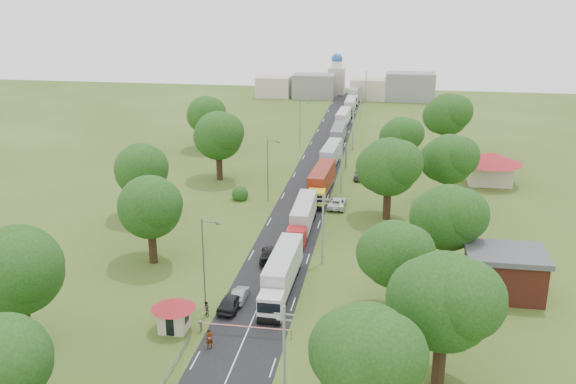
% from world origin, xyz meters
% --- Properties ---
extents(ground, '(260.00, 260.00, 0.00)m').
position_xyz_m(ground, '(0.00, 0.00, 0.00)').
color(ground, '#384F1A').
rests_on(ground, ground).
extents(road, '(8.00, 200.00, 0.04)m').
position_xyz_m(road, '(0.00, 20.00, 0.00)').
color(road, black).
rests_on(road, ground).
extents(boom_barrier, '(9.22, 0.35, 1.18)m').
position_xyz_m(boom_barrier, '(-1.36, -25.00, 0.89)').
color(boom_barrier, slate).
rests_on(boom_barrier, ground).
extents(guard_booth, '(4.40, 4.40, 3.45)m').
position_xyz_m(guard_booth, '(-7.20, -25.00, 2.16)').
color(guard_booth, beige).
rests_on(guard_booth, ground).
extents(info_sign, '(0.12, 3.10, 4.10)m').
position_xyz_m(info_sign, '(5.20, 35.00, 3.00)').
color(info_sign, slate).
rests_on(info_sign, ground).
extents(pole_0, '(1.60, 0.24, 9.00)m').
position_xyz_m(pole_0, '(5.50, -35.00, 4.68)').
color(pole_0, gray).
rests_on(pole_0, ground).
extents(pole_1, '(1.60, 0.24, 9.00)m').
position_xyz_m(pole_1, '(5.50, -7.00, 4.68)').
color(pole_1, gray).
rests_on(pole_1, ground).
extents(pole_2, '(1.60, 0.24, 9.00)m').
position_xyz_m(pole_2, '(5.50, 21.00, 4.68)').
color(pole_2, gray).
rests_on(pole_2, ground).
extents(pole_3, '(1.60, 0.24, 9.00)m').
position_xyz_m(pole_3, '(5.50, 49.00, 4.68)').
color(pole_3, gray).
rests_on(pole_3, ground).
extents(pole_4, '(1.60, 0.24, 9.00)m').
position_xyz_m(pole_4, '(5.50, 77.00, 4.68)').
color(pole_4, gray).
rests_on(pole_4, ground).
extents(pole_5, '(1.60, 0.24, 9.00)m').
position_xyz_m(pole_5, '(5.50, 105.00, 4.68)').
color(pole_5, gray).
rests_on(pole_5, ground).
extents(lamp_0, '(2.03, 0.22, 10.00)m').
position_xyz_m(lamp_0, '(-5.35, -20.00, 5.55)').
color(lamp_0, slate).
rests_on(lamp_0, ground).
extents(lamp_1, '(2.03, 0.22, 10.00)m').
position_xyz_m(lamp_1, '(-5.35, 15.00, 5.55)').
color(lamp_1, slate).
rests_on(lamp_1, ground).
extents(lamp_2, '(2.03, 0.22, 10.00)m').
position_xyz_m(lamp_2, '(-5.35, 50.00, 5.55)').
color(lamp_2, slate).
rests_on(lamp_2, ground).
extents(tree_0, '(8.80, 8.80, 11.07)m').
position_xyz_m(tree_0, '(11.99, -37.84, 7.22)').
color(tree_0, '#382616').
rests_on(tree_0, ground).
extents(tree_1, '(9.60, 9.60, 12.05)m').
position_xyz_m(tree_1, '(17.99, -29.83, 7.85)').
color(tree_1, '#382616').
rests_on(tree_1, ground).
extents(tree_2, '(8.00, 8.00, 10.10)m').
position_xyz_m(tree_2, '(13.99, -17.86, 6.60)').
color(tree_2, '#382616').
rests_on(tree_2, ground).
extents(tree_3, '(8.80, 8.80, 11.07)m').
position_xyz_m(tree_3, '(19.99, -7.84, 7.22)').
color(tree_3, '#382616').
rests_on(tree_3, ground).
extents(tree_4, '(9.60, 9.60, 12.05)m').
position_xyz_m(tree_4, '(12.99, 10.17, 7.85)').
color(tree_4, '#382616').
rests_on(tree_4, ground).
extents(tree_5, '(8.80, 8.80, 11.07)m').
position_xyz_m(tree_5, '(21.99, 18.16, 7.22)').
color(tree_5, '#382616').
rests_on(tree_5, ground).
extents(tree_6, '(8.00, 8.00, 10.10)m').
position_xyz_m(tree_6, '(14.99, 35.14, 6.60)').
color(tree_6, '#382616').
rests_on(tree_6, ground).
extents(tree_7, '(9.60, 9.60, 12.05)m').
position_xyz_m(tree_7, '(23.99, 50.17, 7.85)').
color(tree_7, '#382616').
rests_on(tree_7, ground).
extents(tree_8, '(8.00, 8.00, 10.10)m').
position_xyz_m(tree_8, '(-14.01, -41.86, 6.60)').
color(tree_8, '#382616').
rests_on(tree_8, ground).
extents(tree_9, '(9.60, 9.60, 12.05)m').
position_xyz_m(tree_9, '(-20.01, -29.83, 7.85)').
color(tree_9, '#382616').
rests_on(tree_9, ground).
extents(tree_10, '(8.80, 8.80, 11.07)m').
position_xyz_m(tree_10, '(-15.01, -9.84, 7.22)').
color(tree_10, '#382616').
rests_on(tree_10, ground).
extents(tree_11, '(8.80, 8.80, 11.07)m').
position_xyz_m(tree_11, '(-22.01, 5.16, 7.22)').
color(tree_11, '#382616').
rests_on(tree_11, ground).
extents(tree_12, '(9.60, 9.60, 12.05)m').
position_xyz_m(tree_12, '(-16.01, 25.17, 7.85)').
color(tree_12, '#382616').
rests_on(tree_12, ground).
extents(tree_13, '(8.80, 8.80, 11.07)m').
position_xyz_m(tree_13, '(-24.01, 45.16, 7.22)').
color(tree_13, '#382616').
rests_on(tree_13, ground).
extents(house_brick, '(8.60, 6.60, 5.20)m').
position_xyz_m(house_brick, '(26.00, -12.00, 2.65)').
color(house_brick, maroon).
rests_on(house_brick, ground).
extents(house_cream, '(10.08, 10.08, 5.80)m').
position_xyz_m(house_cream, '(30.00, 30.00, 3.64)').
color(house_cream, beige).
rests_on(house_cream, ground).
extents(distant_town, '(52.00, 8.00, 8.00)m').
position_xyz_m(distant_town, '(0.68, 110.00, 3.49)').
color(distant_town, gray).
rests_on(distant_town, ground).
extents(church, '(5.00, 5.00, 12.30)m').
position_xyz_m(church, '(-4.00, 118.00, 5.39)').
color(church, beige).
rests_on(church, ground).
extents(truck_0, '(2.79, 15.04, 4.17)m').
position_xyz_m(truck_0, '(1.87, -15.12, 2.21)').
color(truck_0, white).
rests_on(truck_0, ground).
extents(truck_1, '(2.62, 14.29, 3.96)m').
position_xyz_m(truck_1, '(1.67, 3.14, 2.10)').
color(truck_1, '#AD131B').
rests_on(truck_1, ground).
extents(truck_2, '(3.37, 15.50, 4.28)m').
position_xyz_m(truck_2, '(2.37, 19.26, 2.27)').
color(truck_2, yellow).
rests_on(truck_2, ground).
extents(truck_3, '(3.18, 14.59, 4.03)m').
position_xyz_m(truck_3, '(2.27, 36.03, 2.14)').
color(truck_3, '#1A3A9D').
rests_on(truck_3, ground).
extents(truck_4, '(2.53, 14.71, 4.08)m').
position_xyz_m(truck_4, '(2.22, 52.31, 2.16)').
color(truck_4, silver).
rests_on(truck_4, ground).
extents(truck_5, '(2.90, 14.02, 3.88)m').
position_xyz_m(truck_5, '(1.80, 70.50, 2.06)').
color(truck_5, maroon).
rests_on(truck_5, ground).
extents(truck_6, '(2.43, 13.75, 3.81)m').
position_xyz_m(truck_6, '(2.30, 87.29, 2.02)').
color(truck_6, '#266727').
rests_on(truck_6, ground).
extents(truck_7, '(3.03, 14.93, 4.13)m').
position_xyz_m(truck_7, '(2.38, 105.09, 2.19)').
color(truck_7, silver).
rests_on(truck_7, ground).
extents(car_lane_front, '(2.35, 5.07, 1.68)m').
position_xyz_m(car_lane_front, '(-2.68, -20.00, 0.84)').
color(car_lane_front, black).
rests_on(car_lane_front, ground).
extents(car_lane_mid, '(1.45, 4.05, 1.33)m').
position_xyz_m(car_lane_mid, '(-2.24, -18.00, 0.67)').
color(car_lane_mid, gray).
rests_on(car_lane_mid, ground).
extents(car_lane_rear, '(2.76, 5.66, 1.59)m').
position_xyz_m(car_lane_rear, '(-1.00, -7.17, 0.79)').
color(car_lane_rear, black).
rests_on(car_lane_rear, ground).
extents(car_verge_near, '(2.70, 5.60, 1.54)m').
position_xyz_m(car_verge_near, '(5.50, 13.70, 0.77)').
color(car_verge_near, white).
rests_on(car_verge_near, ground).
extents(car_verge_far, '(1.88, 4.59, 1.56)m').
position_xyz_m(car_verge_far, '(8.00, 29.08, 0.78)').
color(car_verge_far, '#53555B').
rests_on(car_verge_far, ground).
extents(pedestrian_near, '(0.81, 0.67, 1.91)m').
position_xyz_m(pedestrian_near, '(-2.81, -27.77, 0.96)').
color(pedestrian_near, gray).
rests_on(pedestrian_near, ground).
extents(pedestrian_booth, '(1.01, 0.99, 1.64)m').
position_xyz_m(pedestrian_booth, '(-4.80, -22.00, 0.82)').
color(pedestrian_booth, gray).
rests_on(pedestrian_booth, ground).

